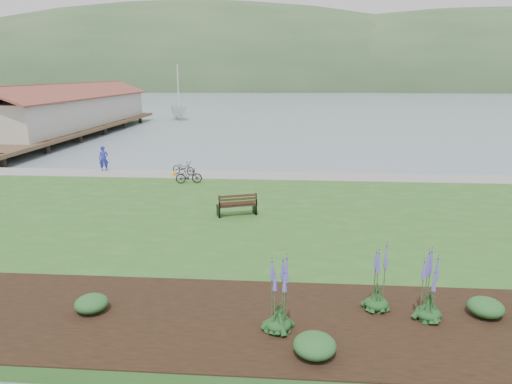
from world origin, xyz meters
TOP-DOWN VIEW (x-y plane):
  - ground at (0.00, 0.00)m, footprint 600.00×600.00m
  - lawn at (0.00, -2.00)m, footprint 34.00×20.00m
  - shoreline_path at (0.00, 6.90)m, footprint 34.00×2.20m
  - garden_bed at (3.00, -9.80)m, footprint 24.00×4.40m
  - far_hillside at (20.00, 170.00)m, footprint 580.00×80.00m
  - pier_pavilion at (-20.00, 27.52)m, footprint 8.00×36.00m
  - park_bench at (1.33, -1.14)m, footprint 1.81×1.20m
  - person at (-8.14, 7.50)m, footprint 0.80×0.68m
  - bicycle_a at (-2.89, 6.83)m, footprint 1.21×1.72m
  - bicycle_b at (-2.08, 4.67)m, footprint 0.73×1.52m
  - sailboat at (-12.35, 44.90)m, footprint 12.19×12.28m
  - pannier at (-3.34, 6.28)m, footprint 0.24×0.29m
  - echium_0 at (3.37, -10.23)m, footprint 0.62×0.62m
  - echium_1 at (5.90, -9.01)m, footprint 0.62×0.62m
  - echium_2 at (7.09, -9.43)m, footprint 0.62×0.62m
  - shrub_0 at (-1.48, -9.68)m, footprint 0.85×0.85m
  - shrub_1 at (4.19, -11.17)m, footprint 0.95×0.95m
  - shrub_2 at (8.61, -9.13)m, footprint 0.89×0.89m

SIDE VIEW (x-z plane):
  - ground at x=0.00m, z-range 0.00..0.00m
  - far_hillside at x=20.00m, z-range -19.00..19.00m
  - sailboat at x=-12.35m, z-range -12.20..12.20m
  - lawn at x=0.00m, z-range 0.00..0.40m
  - shoreline_path at x=0.00m, z-range 0.40..0.43m
  - garden_bed at x=3.00m, z-range 0.40..0.44m
  - pannier at x=-3.34m, z-range 0.40..0.67m
  - shrub_0 at x=-1.48m, z-range 0.44..0.87m
  - shrub_2 at x=8.61m, z-range 0.44..0.89m
  - shrub_1 at x=4.19m, z-range 0.44..0.91m
  - bicycle_a at x=-2.89m, z-range 0.40..1.25m
  - bicycle_b at x=-2.08m, z-range 0.40..1.28m
  - park_bench at x=1.33m, z-range 0.40..1.44m
  - echium_1 at x=5.90m, z-range 0.19..2.22m
  - echium_2 at x=7.09m, z-range 0.29..2.15m
  - person at x=-8.14m, z-range 0.40..2.27m
  - echium_0 at x=3.37m, z-range 0.29..2.41m
  - pier_pavilion at x=-20.00m, z-range -0.06..5.34m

